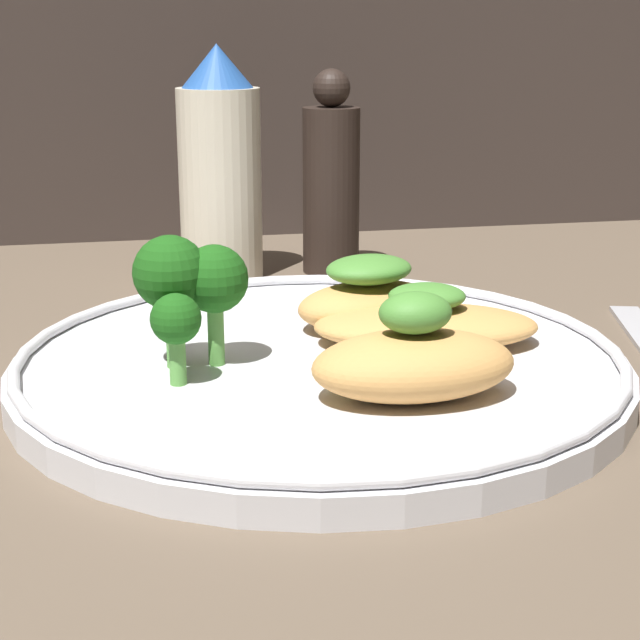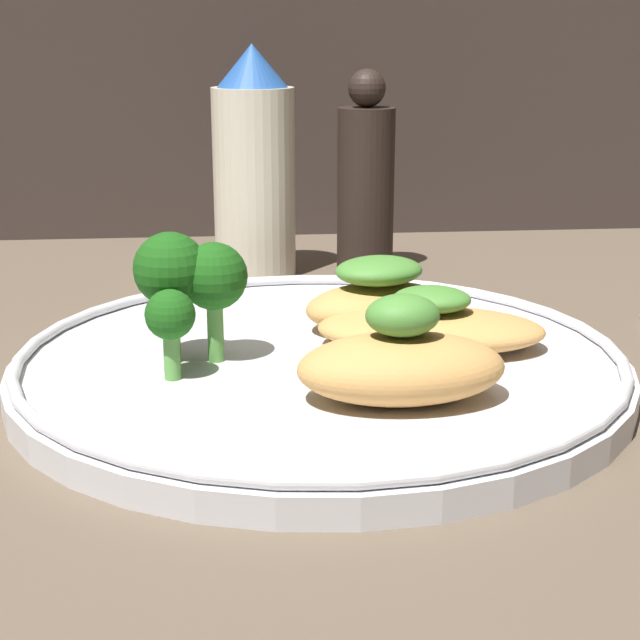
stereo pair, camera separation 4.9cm
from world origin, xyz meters
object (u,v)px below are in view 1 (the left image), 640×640
plate (320,365)px  broccoli_bunch (188,284)px  pepper_grinder (331,182)px  sauce_bottle (220,169)px

plate → broccoli_bunch: 8.10cm
broccoli_bunch → plate: bearing=3.2°
plate → broccoli_bunch: bearing=-176.8°
plate → pepper_grinder: pepper_grinder is taller
sauce_bottle → plate: bearing=-83.8°
broccoli_bunch → pepper_grinder: (12.17, 24.04, 1.00)cm
sauce_bottle → pepper_grinder: size_ratio=1.12×
broccoli_bunch → sauce_bottle: sauce_bottle is taller
plate → pepper_grinder: 24.99cm
sauce_bottle → pepper_grinder: 8.24cm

